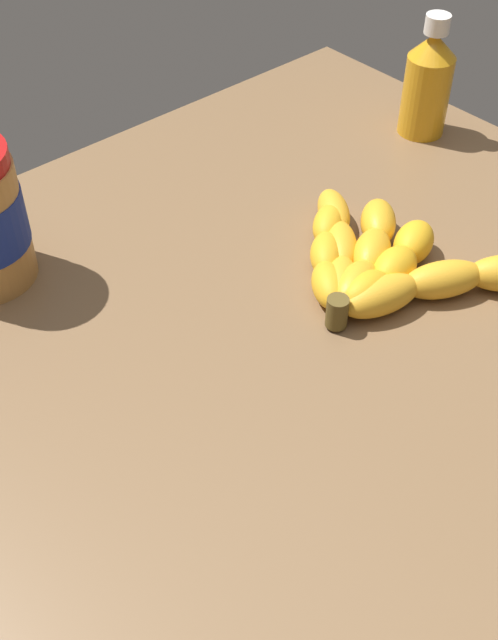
# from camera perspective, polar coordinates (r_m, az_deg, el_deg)

# --- Properties ---
(ground_plane) EXTENTS (0.90, 0.68, 0.05)m
(ground_plane) POSITION_cam_1_polar(r_m,az_deg,el_deg) (0.75, -0.41, -1.04)
(ground_plane) COLOR brown
(banana_bunch) EXTENTS (0.21, 0.25, 0.04)m
(banana_bunch) POSITION_cam_1_polar(r_m,az_deg,el_deg) (0.77, 9.35, 4.08)
(banana_bunch) COLOR gold
(banana_bunch) RESTS_ON ground_plane
(honey_bottle) EXTENTS (0.06, 0.06, 0.14)m
(honey_bottle) POSITION_cam_1_polar(r_m,az_deg,el_deg) (0.98, 12.63, 16.23)
(honey_bottle) COLOR orange
(honey_bottle) RESTS_ON ground_plane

